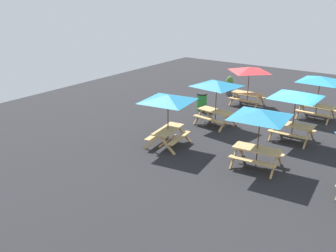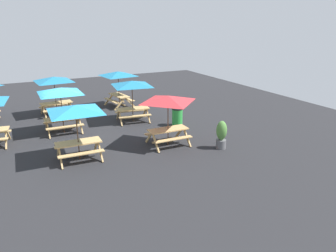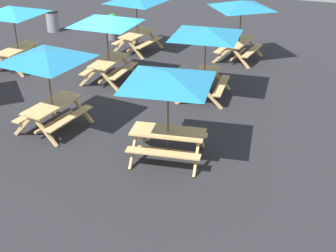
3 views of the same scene
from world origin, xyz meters
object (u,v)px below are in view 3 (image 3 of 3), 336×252
Objects in this scene: picnic_table_5 at (13,15)px; trash_bin_gray at (52,21)px; picnic_table_2 at (168,84)px; picnic_table_3 at (136,3)px; picnic_table_4 at (206,37)px; picnic_table_7 at (47,61)px; potted_plant_0 at (112,25)px; picnic_table_0 at (241,9)px; picnic_table_6 at (107,25)px.

picnic_table_5 is 5.17m from trash_bin_gray.
picnic_table_2 is 2.86× the size of trash_bin_gray.
picnic_table_4 is (-3.58, -3.90, 0.00)m from picnic_table_3.
picnic_table_7 reaches higher than potted_plant_0.
picnic_table_2 is 0.99× the size of picnic_table_5.
picnic_table_5 and picnic_table_7 have the same top height.
picnic_table_0 is at bearing -76.24° from picnic_table_3.
picnic_table_4 and picnic_table_6 have the same top height.
picnic_table_6 is 3.82m from picnic_table_7.
picnic_table_2 is 2.41× the size of potted_plant_0.
picnic_table_7 is at bearing -147.05° from trash_bin_gray.
picnic_table_4 is at bearing -34.57° from picnic_table_7.
picnic_table_0 and picnic_table_4 have the same top height.
picnic_table_6 is (4.21, 3.74, 0.00)m from picnic_table_2.
picnic_table_2 and picnic_table_5 have the same top height.
picnic_table_0 and picnic_table_7 have the same top height.
picnic_table_2 and picnic_table_7 have the same top height.
picnic_table_3 is at bearing 102.96° from picnic_table_0.
picnic_table_6 is at bearing -164.70° from picnic_table_3.
picnic_table_3 is at bearing 7.43° from picnic_table_6.
picnic_table_4 reaches higher than trash_bin_gray.
picnic_table_7 is at bearing -166.78° from picnic_table_3.
picnic_table_4 is 10.21m from trash_bin_gray.
picnic_table_4 is at bearing -92.97° from picnic_table_6.
picnic_table_3 is 5.30m from picnic_table_4.
picnic_table_6 is 2.43× the size of potted_plant_0.
picnic_table_6 is (0.21, 3.49, 0.00)m from picnic_table_4.
picnic_table_2 and picnic_table_4 have the same top height.
potted_plant_0 is (4.49, 2.10, -1.33)m from picnic_table_6.
picnic_table_4 is (4.00, 0.26, 0.00)m from picnic_table_2.
picnic_table_4 is 1.01× the size of picnic_table_7.
picnic_table_3 is (-0.39, 4.12, 0.00)m from picnic_table_0.
picnic_table_4 is 7.24m from picnic_table_5.
picnic_table_3 is at bearing -42.96° from picnic_table_5.
trash_bin_gray is (4.69, 1.58, -1.49)m from picnic_table_5.
picnic_table_0 is 2.38× the size of trash_bin_gray.
picnic_table_3 and picnic_table_5 have the same top height.
picnic_table_2 is (-7.98, -0.04, 0.00)m from picnic_table_0.
picnic_table_2 is 1.00× the size of picnic_table_3.
potted_plant_0 is (8.31, 2.31, -1.33)m from picnic_table_7.
trash_bin_gray is at bearing 48.88° from picnic_table_6.
picnic_table_5 is at bearing 53.50° from picnic_table_7.
picnic_table_6 is at bearing 143.02° from picnic_table_0.
picnic_table_2 is 5.63m from picnic_table_6.
picnic_table_7 is at bearing -164.49° from potted_plant_0.
picnic_table_4 is at bearing -119.21° from trash_bin_gray.
picnic_table_0 and picnic_table_5 have the same top height.
picnic_table_5 is (0.24, 7.24, 0.00)m from picnic_table_4.
picnic_table_0 is 0.83× the size of picnic_table_5.
potted_plant_0 is at bearing -94.02° from trash_bin_gray.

